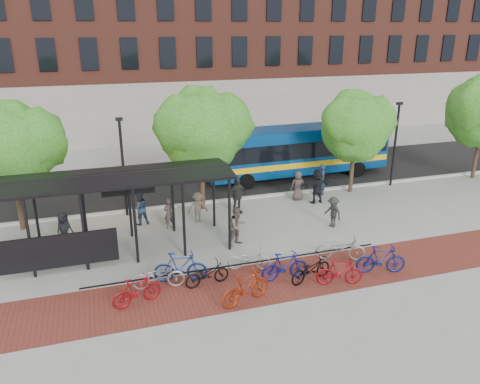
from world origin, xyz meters
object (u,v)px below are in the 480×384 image
object	(u,v)px
bike_4	(207,274)
pedestrian_9	(333,212)
pedestrian_0	(64,230)
pedestrian_2	(140,208)
bike_5	(246,287)
bike_9	(340,272)
pedestrian_7	(321,180)
bus_shelter	(102,187)
bike_7	(285,266)
bike_6	(249,259)
bike_11	(381,259)
lamp_post_right	(395,142)
tree_a	(11,144)
pedestrian_4	(237,195)
tree_b	(202,127)
bike_1	(137,291)
bus	(296,149)
bike_3	(180,267)
bike_8	(311,269)
pedestrian_6	(298,186)
pedestrian_8	(238,226)
bike_10	(341,248)
bike_2	(158,276)
pedestrian_1	(169,213)
tree_c	(357,124)
lamp_post_left	(123,165)
pedestrian_5	(317,186)

from	to	relation	value
bike_4	pedestrian_9	size ratio (longest dim) A/B	1.14
pedestrian_0	pedestrian_2	bearing A→B (deg)	-19.40
bike_5	bike_9	bearing A→B (deg)	-106.43
bike_4	pedestrian_7	xyz separation A→B (m)	(8.63, 7.68, 0.49)
bus_shelter	bike_4	xyz separation A→B (m)	(3.47, -4.00, -2.53)
bus_shelter	bike_7	size ratio (longest dim) A/B	5.57
bike_6	pedestrian_9	bearing A→B (deg)	-43.23
bike_11	lamp_post_right	bearing A→B (deg)	-19.92
lamp_post_right	bike_9	bearing A→B (deg)	-132.78
bike_9	pedestrian_7	distance (m)	9.93
tree_a	pedestrian_4	bearing A→B (deg)	-6.71
tree_b	bike_1	world-z (taller)	tree_b
bus	bike_5	xyz separation A→B (m)	(-7.72, -13.07, -1.26)
bus_shelter	bike_6	distance (m)	6.82
bike_3	pedestrian_2	world-z (taller)	pedestrian_2
bike_3	bike_8	world-z (taller)	bike_3
pedestrian_6	bike_8	bearing A→B (deg)	76.56
pedestrian_8	lamp_post_right	bearing A→B (deg)	-0.03
bike_3	pedestrian_9	bearing A→B (deg)	-56.60
lamp_post_right	bike_10	xyz separation A→B (m)	(-7.82, -7.78, -2.20)
bike_8	bus_shelter	bearing A→B (deg)	40.17
bike_10	tree_b	bearing A→B (deg)	51.71
bike_8	bike_2	bearing A→B (deg)	61.53
tree_b	bus	size ratio (longest dim) A/B	0.53
bus	bike_8	world-z (taller)	bus
lamp_post_right	pedestrian_1	xyz separation A→B (m)	(-14.14, -2.32, -1.98)
bike_3	pedestrian_4	distance (m)	7.34
tree_c	bike_7	world-z (taller)	tree_c
pedestrian_8	pedestrian_2	bearing A→B (deg)	113.20
bike_3	bike_10	xyz separation A→B (m)	(6.76, -0.25, -0.08)
pedestrian_7	pedestrian_8	size ratio (longest dim) A/B	1.06
bus_shelter	pedestrian_0	distance (m)	3.05
tree_a	pedestrian_2	world-z (taller)	tree_a
tree_a	bike_7	xyz separation A→B (m)	(10.22, -8.31, -3.67)
lamp_post_left	pedestrian_4	distance (m)	6.02
tree_b	pedestrian_2	size ratio (longest dim) A/B	3.71
bike_8	pedestrian_1	world-z (taller)	pedestrian_1
lamp_post_right	bike_10	distance (m)	11.25
pedestrian_5	tree_b	bearing A→B (deg)	-14.45
tree_a	bike_4	distance (m)	11.31
bike_11	pedestrian_9	distance (m)	4.68
pedestrian_6	pedestrian_8	world-z (taller)	pedestrian_8
bike_2	pedestrian_9	size ratio (longest dim) A/B	1.28
bike_10	pedestrian_5	world-z (taller)	pedestrian_5
bike_8	pedestrian_4	world-z (taller)	pedestrian_4
tree_a	pedestrian_6	size ratio (longest dim) A/B	3.66
bike_1	pedestrian_7	world-z (taller)	pedestrian_7
bike_10	bike_4	bearing A→B (deg)	116.13
pedestrian_4	pedestrian_8	bearing A→B (deg)	-118.78
lamp_post_left	bike_11	xyz separation A→B (m)	(9.16, -9.25, -2.15)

